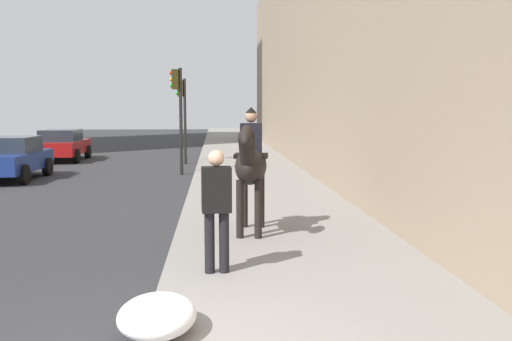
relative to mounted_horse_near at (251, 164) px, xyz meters
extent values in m
ellipsoid|color=black|center=(0.08, -0.01, -0.04)|extent=(1.56, 0.76, 0.66)
cylinder|color=black|center=(-0.39, -0.11, -0.75)|extent=(0.13, 0.13, 1.02)
cylinder|color=black|center=(-0.34, 0.21, -0.75)|extent=(0.13, 0.13, 1.02)
cylinder|color=black|center=(0.50, -0.23, -0.75)|extent=(0.13, 0.13, 1.02)
cylinder|color=black|center=(0.55, 0.08, -0.75)|extent=(0.13, 0.13, 1.02)
cylinder|color=black|center=(-0.68, 0.10, 0.30)|extent=(0.67, 0.37, 0.68)
ellipsoid|color=black|center=(-0.89, 0.13, 0.55)|extent=(0.65, 0.31, 0.49)
cylinder|color=black|center=(0.78, -0.11, -0.14)|extent=(0.29, 0.14, 0.55)
cube|color=black|center=(0.13, -0.02, 0.14)|extent=(0.52, 0.66, 0.08)
cube|color=black|center=(0.13, -0.02, 0.45)|extent=(0.33, 0.42, 0.55)
sphere|color=tan|center=(0.13, -0.02, 0.85)|extent=(0.22, 0.22, 0.22)
cone|color=black|center=(0.13, -0.02, 0.97)|extent=(0.23, 0.23, 0.10)
cylinder|color=black|center=(-2.38, 0.72, -0.84)|extent=(0.14, 0.14, 0.85)
cylinder|color=black|center=(-2.37, 0.52, -0.84)|extent=(0.14, 0.14, 0.85)
cube|color=black|center=(-2.38, 0.62, -0.11)|extent=(0.29, 0.42, 0.62)
sphere|color=#D8AD8C|center=(-2.38, 0.62, 0.32)|extent=(0.22, 0.22, 0.22)
cube|color=navy|center=(9.04, 7.54, -0.77)|extent=(3.84, 1.91, 0.60)
cube|color=#262D38|center=(9.27, 7.54, -0.21)|extent=(1.81, 1.66, 0.52)
cylinder|color=black|center=(7.85, 6.63, -1.07)|extent=(0.64, 0.23, 0.64)
cylinder|color=black|center=(10.21, 6.60, -1.07)|extent=(0.64, 0.23, 0.64)
cube|color=maroon|center=(15.96, 7.60, -0.77)|extent=(4.11, 1.84, 0.60)
cube|color=#262D38|center=(15.72, 7.59, -0.21)|extent=(2.12, 1.58, 0.52)
cylinder|color=black|center=(17.20, 8.50, -1.07)|extent=(0.65, 0.24, 0.64)
cylinder|color=black|center=(17.25, 6.77, -1.07)|extent=(0.65, 0.24, 0.64)
cylinder|color=black|center=(14.68, 8.43, -1.07)|extent=(0.65, 0.24, 0.64)
cylinder|color=black|center=(14.73, 6.69, -1.07)|extent=(0.65, 0.24, 0.64)
cylinder|color=black|center=(10.09, 1.85, 0.52)|extent=(0.12, 0.12, 3.81)
cube|color=#2D280C|center=(10.09, 2.03, 2.02)|extent=(0.20, 0.24, 0.70)
sphere|color=red|center=(10.09, 2.16, 2.24)|extent=(0.14, 0.14, 0.14)
sphere|color=orange|center=(10.09, 2.16, 2.02)|extent=(0.14, 0.14, 0.14)
sphere|color=green|center=(10.09, 2.16, 1.80)|extent=(0.14, 0.14, 0.14)
cylinder|color=black|center=(14.04, 1.92, 0.44)|extent=(0.12, 0.12, 3.65)
cube|color=#2D280C|center=(14.04, 2.10, 1.86)|extent=(0.20, 0.24, 0.70)
sphere|color=red|center=(14.04, 2.23, 2.08)|extent=(0.14, 0.14, 0.14)
sphere|color=orange|center=(14.04, 2.23, 1.86)|extent=(0.14, 0.14, 0.14)
sphere|color=green|center=(14.04, 2.23, 1.64)|extent=(0.14, 0.14, 0.14)
ellipsoid|color=white|center=(-4.40, 1.23, -1.09)|extent=(1.03, 0.80, 0.36)
camera|label=1|loc=(-9.83, 0.63, 0.99)|focal=38.76mm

